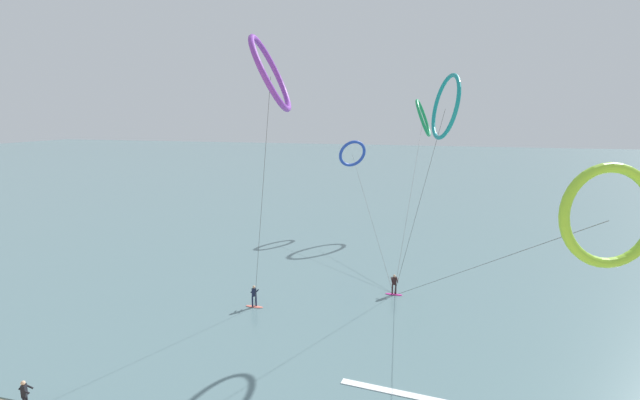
% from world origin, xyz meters
% --- Properties ---
extents(sea_water, '(400.00, 200.00, 0.08)m').
position_xyz_m(sea_water, '(0.00, 107.20, 0.04)').
color(sea_water, slate).
rests_on(sea_water, ground).
extents(surfer_magenta, '(1.40, 0.66, 1.70)m').
position_xyz_m(surfer_magenta, '(4.98, 26.65, 0.82)').
color(surfer_magenta, '#CC288E').
rests_on(surfer_magenta, ground).
extents(surfer_coral, '(1.40, 0.73, 1.70)m').
position_xyz_m(surfer_coral, '(-4.94, 21.37, 0.82)').
color(surfer_coral, '#EA7260').
rests_on(surfer_coral, ground).
extents(surfer_ivory, '(1.40, 0.70, 1.70)m').
position_xyz_m(surfer_ivory, '(-10.75, 6.66, 0.74)').
color(surfer_ivory, silver).
rests_on(surfer_ivory, ground).
extents(kite_teal, '(4.73, 4.84, 17.36)m').
position_xyz_m(kite_teal, '(8.34, 25.52, 15.00)').
color(kite_teal, teal).
rests_on(kite_teal, ground).
extents(kite_emerald, '(2.32, 27.45, 16.36)m').
position_xyz_m(kite_emerald, '(5.32, 51.53, 13.95)').
color(kite_emerald, '#199351').
rests_on(kite_emerald, ground).
extents(kite_lime, '(12.14, 16.94, 12.72)m').
position_xyz_m(kite_lime, '(14.99, 10.90, 10.59)').
color(kite_lime, '#8CC62D').
rests_on(kite_lime, ground).
extents(kite_cobalt, '(9.89, 22.96, 11.33)m').
position_xyz_m(kite_cobalt, '(-2.93, 47.79, 9.57)').
color(kite_cobalt, '#2647B7').
rests_on(kite_cobalt, ground).
extents(kite_violet, '(4.78, 6.46, 19.22)m').
position_xyz_m(kite_violet, '(-1.79, 17.57, 16.88)').
color(kite_violet, purple).
rests_on(kite_violet, ground).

